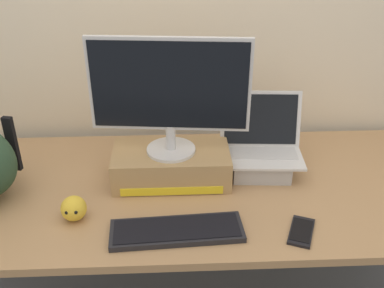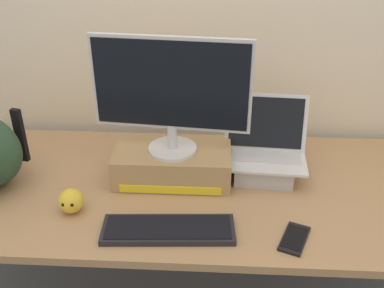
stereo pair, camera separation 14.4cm
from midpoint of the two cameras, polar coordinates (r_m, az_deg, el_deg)
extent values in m
cube|color=beige|center=(1.97, -2.90, 16.92)|extent=(7.00, 0.10, 2.60)
cube|color=#A87F56|center=(1.72, -2.41, -5.76)|extent=(2.04, 0.83, 0.03)
cylinder|color=#B2B2B7|center=(2.42, 21.25, -7.22)|extent=(0.05, 0.05, 0.72)
cube|color=#A88456|center=(1.72, -5.03, -2.72)|extent=(0.44, 0.23, 0.12)
cube|color=yellow|center=(1.64, -5.10, -6.10)|extent=(0.38, 0.00, 0.03)
cylinder|color=silver|center=(1.69, -5.13, -0.77)|extent=(0.18, 0.18, 0.01)
cylinder|color=silver|center=(1.66, -5.21, 0.83)|extent=(0.04, 0.04, 0.10)
cube|color=silver|center=(1.57, -5.54, 7.46)|extent=(0.57, 0.07, 0.34)
cube|color=black|center=(1.56, -5.60, 7.31)|extent=(0.55, 0.06, 0.32)
cube|color=#ADADB2|center=(1.78, 6.42, -2.56)|extent=(0.23, 0.21, 0.07)
cube|color=silver|center=(1.76, 6.49, -1.42)|extent=(0.33, 0.25, 0.01)
cube|color=#B7B7BC|center=(1.77, 6.46, -0.96)|extent=(0.29, 0.14, 0.00)
cube|color=silver|center=(1.78, 6.47, 3.12)|extent=(0.32, 0.09, 0.22)
cube|color=black|center=(1.77, 6.49, 3.09)|extent=(0.29, 0.07, 0.19)
cube|color=black|center=(1.48, -4.77, -11.09)|extent=(0.44, 0.17, 0.02)
cube|color=black|center=(1.48, -4.79, -10.75)|extent=(0.41, 0.14, 0.00)
cube|color=black|center=(1.81, -24.10, -0.06)|extent=(0.04, 0.03, 0.22)
cube|color=black|center=(1.51, 11.12, -10.99)|extent=(0.12, 0.16, 0.01)
cube|color=black|center=(1.51, 11.14, -10.82)|extent=(0.10, 0.13, 0.00)
sphere|color=gold|center=(1.59, -17.41, -7.92)|extent=(0.09, 0.09, 0.09)
sphere|color=black|center=(1.56, -18.32, -8.40)|extent=(0.01, 0.01, 0.01)
sphere|color=black|center=(1.55, -17.22, -8.42)|extent=(0.01, 0.01, 0.01)
camera|label=1|loc=(0.07, -92.55, -1.42)|focal=41.79mm
camera|label=2|loc=(0.07, 87.45, 1.42)|focal=41.79mm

